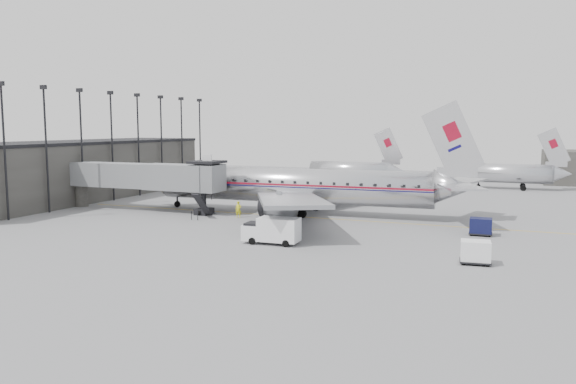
{
  "coord_description": "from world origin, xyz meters",
  "views": [
    {
      "loc": [
        24.08,
        -53.96,
        10.39
      ],
      "look_at": [
        1.62,
        3.07,
        3.2
      ],
      "focal_mm": 35.0,
      "sensor_mm": 36.0,
      "label": 1
    }
  ],
  "objects_px": {
    "service_van": "(272,230)",
    "ramp_worker": "(238,209)",
    "airliner": "(298,186)",
    "baggage_cart_navy": "(481,226)",
    "baggage_cart_white": "(476,252)"
  },
  "relations": [
    {
      "from": "baggage_cart_navy",
      "to": "ramp_worker",
      "type": "height_order",
      "value": "ramp_worker"
    },
    {
      "from": "airliner",
      "to": "service_van",
      "type": "height_order",
      "value": "airliner"
    },
    {
      "from": "service_van",
      "to": "ramp_worker",
      "type": "distance_m",
      "value": 15.08
    },
    {
      "from": "baggage_cart_navy",
      "to": "baggage_cart_white",
      "type": "distance_m",
      "value": 12.0
    },
    {
      "from": "baggage_cart_navy",
      "to": "ramp_worker",
      "type": "distance_m",
      "value": 26.35
    },
    {
      "from": "baggage_cart_white",
      "to": "baggage_cart_navy",
      "type": "bearing_deg",
      "value": 85.56
    },
    {
      "from": "airliner",
      "to": "ramp_worker",
      "type": "bearing_deg",
      "value": -136.99
    },
    {
      "from": "airliner",
      "to": "ramp_worker",
      "type": "relative_size",
      "value": 22.31
    },
    {
      "from": "baggage_cart_white",
      "to": "ramp_worker",
      "type": "distance_m",
      "value": 29.52
    },
    {
      "from": "service_van",
      "to": "ramp_worker",
      "type": "xyz_separation_m",
      "value": [
        -9.25,
        11.9,
        -0.31
      ]
    },
    {
      "from": "ramp_worker",
      "to": "airliner",
      "type": "bearing_deg",
      "value": 32.62
    },
    {
      "from": "airliner",
      "to": "baggage_cart_white",
      "type": "relative_size",
      "value": 17.38
    },
    {
      "from": "ramp_worker",
      "to": "service_van",
      "type": "bearing_deg",
      "value": -64.8
    },
    {
      "from": "baggage_cart_white",
      "to": "ramp_worker",
      "type": "relative_size",
      "value": 1.28
    },
    {
      "from": "airliner",
      "to": "service_van",
      "type": "bearing_deg",
      "value": -79.32
    }
  ]
}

